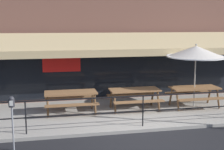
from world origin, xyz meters
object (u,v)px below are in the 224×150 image
(picnic_table_centre, at_px, (135,93))
(patio_umbrella_right, at_px, (196,52))
(picnic_table_right, at_px, (194,91))
(parking_meter_near, at_px, (12,107))
(picnic_table_left, at_px, (71,96))

(picnic_table_centre, height_order, patio_umbrella_right, patio_umbrella_right)
(picnic_table_right, xyz_separation_m, parking_meter_near, (-6.26, -2.64, 0.44))
(picnic_table_centre, bearing_deg, picnic_table_left, 179.50)
(picnic_table_centre, xyz_separation_m, picnic_table_right, (2.30, -0.10, 0.00))
(picnic_table_left, distance_m, picnic_table_centre, 2.30)
(patio_umbrella_right, relative_size, parking_meter_near, 1.67)
(patio_umbrella_right, bearing_deg, picnic_table_left, 178.64)
(picnic_table_left, distance_m, picnic_table_right, 4.59)
(picnic_table_right, height_order, patio_umbrella_right, patio_umbrella_right)
(picnic_table_left, height_order, patio_umbrella_right, patio_umbrella_right)
(picnic_table_left, height_order, picnic_table_centre, same)
(picnic_table_centre, bearing_deg, patio_umbrella_right, -2.22)
(picnic_table_centre, bearing_deg, parking_meter_near, -145.34)
(parking_meter_near, bearing_deg, picnic_table_centre, 34.66)
(picnic_table_right, height_order, parking_meter_near, parking_meter_near)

